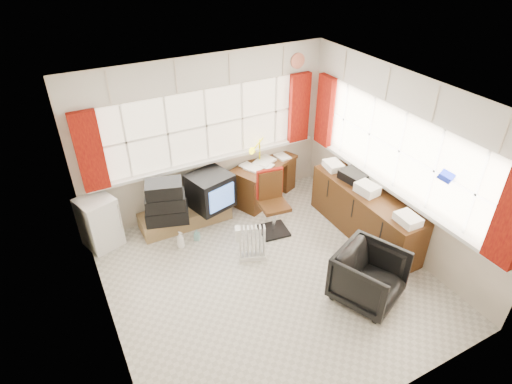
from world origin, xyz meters
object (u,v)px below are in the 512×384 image
Objects in this scene: mini_fridge at (99,222)px; radiator at (252,246)px; crt_tv at (211,191)px; desk at (264,178)px; office_chair at (369,277)px; desk_lamp at (260,145)px; task_chair at (272,199)px; tv_bench at (185,216)px; credenza at (365,213)px.

radiator is at bearing -36.41° from mini_fridge.
crt_tv is at bearing 95.99° from radiator.
office_chair is (0.02, -2.65, -0.02)m from desk.
desk_lamp reaches higher than crt_tv.
desk is 2.93× the size of desk_lamp.
task_chair reaches higher than crt_tv.
radiator is (-0.91, -1.32, -0.14)m from desk.
office_chair is at bearing -54.75° from radiator.
crt_tv reaches higher than desk.
tv_bench is at bearing -173.18° from desk_lamp.
mini_fridge is at bearing 176.34° from tv_bench.
credenza reaches higher than tv_bench.
office_chair reaches higher than desk.
office_chair is 0.56× the size of tv_bench.
tv_bench is at bearing 113.54° from radiator.
desk_lamp is 1.12m from crt_tv.
crt_tv is 1.68m from mini_fridge.
desk reaches higher than radiator.
desk_lamp is (-0.04, 0.09, 0.60)m from desk.
office_chair is at bearing -89.49° from desk.
credenza is at bearing -37.72° from crt_tv.
task_chair is at bearing -33.31° from tv_bench.
desk_lamp is at bearing 67.93° from office_chair.
radiator is 0.77× the size of crt_tv.
mini_fridge is at bearing 160.93° from task_chair.
tv_bench is 0.58m from crt_tv.
task_chair is at bearing 77.38° from office_chair.
office_chair is (0.06, -2.74, -0.61)m from desk_lamp.
desk_lamp is 2.80m from office_chair.
office_chair is (0.35, -1.82, -0.17)m from task_chair.
task_chair is (-0.32, -0.82, 0.16)m from desk.
desk is 0.60m from desk_lamp.
tv_bench is at bearing -176.85° from desk.
tv_bench is at bearing 146.69° from task_chair.
desk is at bearing 67.13° from office_chair.
credenza reaches higher than desk.
credenza is (0.86, -1.69, -0.58)m from desk_lamp.
desk_lamp reaches higher than office_chair.
mini_fridge is at bearing -178.08° from desk_lamp.
radiator is 1.36m from tv_bench.
desk reaches higher than tv_bench.
crt_tv is at bearing 142.28° from credenza.
office_chair reaches higher than tv_bench.
desk_lamp reaches higher than task_chair.
desk_lamp is 2.73m from mini_fridge.
desk is 0.90m from task_chair.
credenza is (1.74, -0.28, 0.16)m from radiator.
crt_tv is at bearing -165.91° from desk_lamp.
task_chair is at bearing -111.42° from desk.
credenza is 2.54× the size of mini_fridge.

